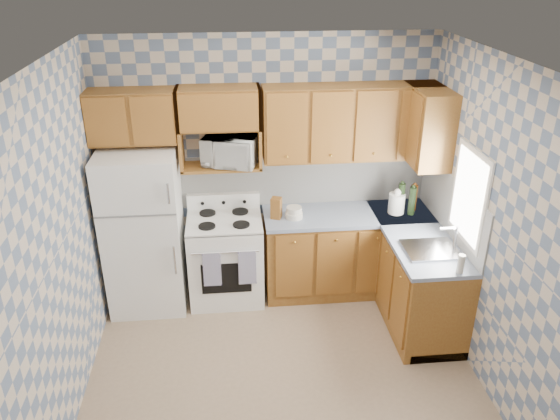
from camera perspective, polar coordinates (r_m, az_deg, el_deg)
The scene contains 29 objects.
floor at distance 5.05m, azimuth 0.30°, elevation -16.71°, with size 3.40×3.40×0.00m, color #896F57.
back_wall at distance 5.71m, azimuth -1.35°, elevation 4.57°, with size 3.40×0.02×2.70m, color slate.
right_wall at distance 4.73m, azimuth 21.29°, elevation -1.96°, with size 0.02×3.20×2.70m, color slate.
backsplash_back at distance 5.80m, azimuth 2.62°, elevation 3.29°, with size 2.60×0.01×0.56m, color white.
backsplash_right at distance 5.44m, azimuth 17.41°, elevation 0.50°, with size 0.01×1.60×0.56m, color white.
refrigerator at distance 5.65m, azimuth -14.02°, elevation -2.14°, with size 0.75×0.70×1.68m, color white.
stove_body at distance 5.80m, azimuth -5.66°, elevation -5.12°, with size 0.76×0.65×0.90m, color white.
cooktop at distance 5.58m, azimuth -5.86°, elevation -1.10°, with size 0.76×0.65×0.03m, color silver.
backguard at distance 5.78m, azimuth -5.93°, elevation 0.96°, with size 0.76×0.08×0.17m, color white.
dish_towel_left at distance 5.45m, azimuth -7.11°, elevation -6.18°, with size 0.18×0.03×0.37m, color navy.
dish_towel_right at distance 5.45m, azimuth -3.44°, elevation -6.02°, with size 0.18×0.03×0.37m, color navy.
base_cabinets_back at distance 5.95m, azimuth 6.94°, elevation -4.43°, with size 1.75×0.60×0.88m, color brown.
base_cabinets_right at distance 5.69m, azimuth 13.70°, elevation -6.56°, with size 0.60×1.60×0.88m, color brown.
countertop_back at distance 5.73m, azimuth 7.19°, elevation -0.47°, with size 1.77×0.63×0.04m, color gray.
countertop_right at distance 5.46m, azimuth 14.15°, elevation -2.47°, with size 0.63×1.60×0.04m, color gray.
upper_cabinets_back at distance 5.51m, azimuth 7.42°, elevation 9.08°, with size 1.75×0.33×0.74m, color brown.
upper_cabinets_fridge at distance 5.42m, azimuth -15.21°, elevation 9.42°, with size 0.82×0.33×0.50m, color brown.
upper_cabinets_right at distance 5.54m, azimuth 15.09°, elevation 8.51°, with size 0.33×0.70×0.74m, color brown.
microwave_shelf at distance 5.51m, azimuth -6.12°, elevation 4.58°, with size 0.80×0.33×0.03m, color brown.
microwave at distance 5.45m, azimuth -5.24°, elevation 6.18°, with size 0.52×0.35×0.29m, color white.
sink at distance 5.17m, azimuth 15.46°, elevation -4.04°, with size 0.48×0.40×0.03m, color #B7B7BC.
window at distance 5.05m, azimuth 19.17°, elevation 1.38°, with size 0.02×0.66×0.86m, color silver.
bottle_0 at distance 5.76m, azimuth 12.51°, elevation 1.24°, with size 0.07×0.07×0.32m, color black.
bottle_1 at distance 5.75m, azimuth 13.63°, elevation 0.93°, with size 0.07×0.07×0.30m, color black.
bottle_2 at distance 5.85m, azimuth 13.78°, elevation 1.26°, with size 0.07×0.07×0.28m, color #64330F.
knife_block at distance 5.52m, azimuth -0.39°, elevation 0.21°, with size 0.10×0.10×0.22m, color brown.
electric_kettle at distance 5.76m, azimuth 12.08°, elevation 0.68°, with size 0.17×0.17×0.21m, color white.
food_containers at distance 5.55m, azimuth 1.48°, elevation -0.26°, with size 0.18×0.18×0.12m, color beige, non-canonical shape.
soap_bottle at distance 4.86m, azimuth 18.38°, elevation -5.36°, with size 0.06×0.06×0.17m, color beige.
Camera 1 is at (-0.40, -3.71, 3.41)m, focal length 35.00 mm.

